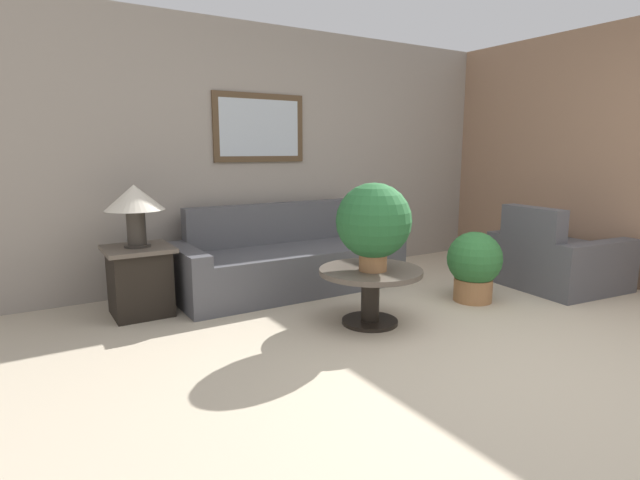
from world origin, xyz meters
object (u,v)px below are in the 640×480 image
Objects in this scene: table_lamp at (135,202)px; potted_plant_on_table at (374,222)px; coffee_table at (370,284)px; side_table at (140,280)px; potted_plant_floor at (474,264)px; couch_main at (288,262)px; armchair at (556,261)px.

potted_plant_on_table reaches higher than table_lamp.
potted_plant_on_table reaches higher than coffee_table.
potted_plant_floor reaches higher than side_table.
armchair is at bearing -29.67° from couch_main.
couch_main is 1.41m from side_table.
table_lamp is (0.00, 0.00, 0.65)m from side_table.
potted_plant_on_table is 1.06× the size of potted_plant_floor.
side_table is at bearing 139.98° from potted_plant_on_table.
couch_main and armchair have the same top height.
potted_plant_floor is at bearing -0.55° from coffee_table.
armchair is 1.92× the size of side_table.
couch_main is at bearing 93.70° from coffee_table.
table_lamp is at bearing -178.48° from couch_main.
side_table is 0.65m from table_lamp.
side_table is (-3.74, 1.29, 0.03)m from armchair.
couch_main is 2.74× the size of coffee_table.
couch_main is at bearing 135.16° from potted_plant_floor.
couch_main is 2.68m from armchair.
couch_main reaches higher than side_table.
potted_plant_floor reaches higher than coffee_table.
armchair is 4.02m from table_lamp.
potted_plant_floor is at bearing -24.29° from side_table.
couch_main is 1.39m from potted_plant_on_table.
table_lamp is at bearing 76.79° from armchair.
armchair is 1.64× the size of potted_plant_on_table.
potted_plant_floor is at bearing -44.84° from couch_main.
side_table is (-1.41, -0.04, 0.02)m from couch_main.
side_table is at bearing 180.00° from table_lamp.
potted_plant_on_table is at bearing -40.02° from table_lamp.
potted_plant_floor is (-1.09, 0.09, 0.08)m from armchair.
couch_main is 3.28× the size of potted_plant_on_table.
coffee_table is at bearing 179.45° from potted_plant_floor.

